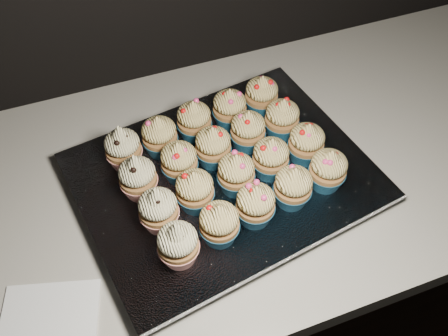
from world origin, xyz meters
name	(u,v)px	position (x,y,z in m)	size (l,w,h in m)	color
cabinet	(150,310)	(0.00, 1.70, 0.43)	(2.40, 0.60, 0.86)	black
worktop	(121,206)	(0.00, 1.70, 0.88)	(2.44, 0.64, 0.04)	beige
napkin	(48,328)	(-0.15, 1.51, 0.90)	(0.14, 0.14, 0.00)	white
baking_tray	(224,182)	(0.18, 1.67, 0.91)	(0.45, 0.34, 0.02)	black
foil_lining	(224,176)	(0.18, 1.67, 0.93)	(0.49, 0.38, 0.01)	silver
cupcake_0	(178,243)	(0.06, 1.54, 0.97)	(0.06, 0.06, 0.10)	red
cupcake_1	(219,223)	(0.13, 1.55, 0.97)	(0.06, 0.06, 0.08)	#185374
cupcake_2	(255,204)	(0.20, 1.56, 0.97)	(0.06, 0.06, 0.08)	#185374
cupcake_3	(293,187)	(0.27, 1.57, 0.97)	(0.06, 0.06, 0.08)	#185374
cupcake_4	(328,169)	(0.34, 1.59, 0.97)	(0.06, 0.06, 0.08)	#185374
cupcake_5	(158,209)	(0.05, 1.61, 0.97)	(0.06, 0.06, 0.10)	red
cupcake_6	(195,190)	(0.12, 1.62, 0.97)	(0.06, 0.06, 0.08)	#185374
cupcake_7	(236,173)	(0.19, 1.63, 0.97)	(0.06, 0.06, 0.08)	#185374
cupcake_8	(271,158)	(0.26, 1.64, 0.97)	(0.06, 0.06, 0.08)	#185374
cupcake_9	(306,143)	(0.33, 1.65, 0.97)	(0.06, 0.06, 0.08)	#185374
cupcake_10	(138,177)	(0.04, 1.68, 0.97)	(0.06, 0.06, 0.10)	red
cupcake_11	(179,161)	(0.11, 1.69, 0.97)	(0.06, 0.06, 0.08)	#185374
cupcake_12	(213,146)	(0.18, 1.70, 0.97)	(0.06, 0.06, 0.08)	#185374
cupcake_13	(248,130)	(0.25, 1.71, 0.97)	(0.06, 0.06, 0.08)	#185374
cupcake_14	(282,118)	(0.31, 1.72, 0.97)	(0.06, 0.06, 0.08)	#185374
cupcake_15	(123,148)	(0.03, 1.75, 0.97)	(0.06, 0.06, 0.10)	red
cupcake_16	(160,136)	(0.10, 1.76, 0.97)	(0.06, 0.06, 0.08)	#185374
cupcake_17	(194,120)	(0.16, 1.77, 0.97)	(0.06, 0.06, 0.08)	#185374
cupcake_18	(230,108)	(0.24, 1.78, 0.97)	(0.06, 0.06, 0.08)	#185374
cupcake_19	(262,95)	(0.30, 1.79, 0.97)	(0.06, 0.06, 0.08)	#185374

